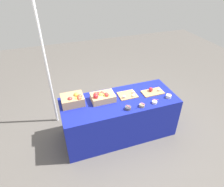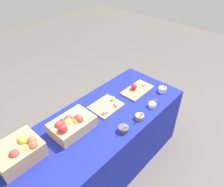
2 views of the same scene
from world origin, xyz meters
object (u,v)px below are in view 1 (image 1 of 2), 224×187
(sample_bowl_mid, at_px, (142,105))
(sample_bowl_extra, at_px, (169,96))
(apple_crate_left, at_px, (73,100))
(sample_bowl_far, at_px, (155,102))
(cutting_board_front, at_px, (128,95))
(tent_pole, at_px, (47,69))
(apple_crate_middle, at_px, (102,97))
(cutting_board_back, at_px, (152,92))
(sample_bowl_near, at_px, (128,108))

(sample_bowl_mid, height_order, sample_bowl_extra, sample_bowl_extra)
(apple_crate_left, distance_m, sample_bowl_far, 1.28)
(cutting_board_front, distance_m, sample_bowl_extra, 0.67)
(cutting_board_front, relative_size, sample_bowl_mid, 2.92)
(sample_bowl_far, height_order, tent_pole, tent_pole)
(apple_crate_middle, relative_size, cutting_board_front, 1.25)
(cutting_board_back, height_order, sample_bowl_far, same)
(apple_crate_left, bearing_deg, sample_bowl_extra, -12.90)
(sample_bowl_extra, relative_size, tent_pole, 0.05)
(apple_crate_left, xyz_separation_m, sample_bowl_extra, (1.51, -0.34, -0.05))
(sample_bowl_mid, height_order, tent_pole, tent_pole)
(sample_bowl_extra, bearing_deg, sample_bowl_far, -168.12)
(apple_crate_middle, xyz_separation_m, sample_bowl_extra, (1.05, -0.28, -0.04))
(tent_pole, bearing_deg, sample_bowl_mid, -37.61)
(apple_crate_middle, xyz_separation_m, sample_bowl_mid, (0.53, -0.35, -0.05))
(apple_crate_middle, height_order, sample_bowl_extra, apple_crate_middle)
(cutting_board_front, bearing_deg, sample_bowl_near, -112.03)
(cutting_board_front, xyz_separation_m, sample_bowl_far, (0.32, -0.34, 0.01))
(cutting_board_front, height_order, sample_bowl_mid, sample_bowl_mid)
(cutting_board_back, distance_m, sample_bowl_extra, 0.28)
(cutting_board_back, distance_m, tent_pole, 1.81)
(apple_crate_middle, height_order, tent_pole, tent_pole)
(sample_bowl_mid, bearing_deg, apple_crate_left, 156.96)
(sample_bowl_mid, distance_m, tent_pole, 1.66)
(tent_pole, bearing_deg, cutting_board_back, -23.18)
(sample_bowl_near, bearing_deg, apple_crate_left, 151.68)
(cutting_board_back, xyz_separation_m, tent_pole, (-1.63, 0.70, 0.37))
(cutting_board_back, height_order, sample_bowl_near, sample_bowl_near)
(sample_bowl_far, distance_m, tent_pole, 1.84)
(cutting_board_front, bearing_deg, apple_crate_middle, 179.12)
(cutting_board_front, distance_m, sample_bowl_far, 0.46)
(cutting_board_back, xyz_separation_m, sample_bowl_extra, (0.18, -0.22, 0.01))
(apple_crate_left, relative_size, sample_bowl_near, 3.38)
(cutting_board_back, bearing_deg, apple_crate_left, 174.55)
(sample_bowl_mid, bearing_deg, sample_bowl_near, 177.30)
(sample_bowl_far, height_order, sample_bowl_extra, sample_bowl_extra)
(sample_bowl_mid, relative_size, sample_bowl_far, 1.14)
(cutting_board_back, bearing_deg, sample_bowl_mid, -139.71)
(cutting_board_front, bearing_deg, sample_bowl_extra, -24.05)
(apple_crate_left, height_order, sample_bowl_mid, apple_crate_left)
(sample_bowl_near, relative_size, sample_bowl_mid, 0.99)
(sample_bowl_extra, bearing_deg, sample_bowl_near, -175.21)
(apple_crate_left, height_order, cutting_board_front, apple_crate_left)
(apple_crate_left, distance_m, cutting_board_front, 0.90)
(sample_bowl_mid, distance_m, sample_bowl_extra, 0.53)
(sample_bowl_far, bearing_deg, cutting_board_front, 133.53)
(apple_crate_left, relative_size, apple_crate_middle, 0.92)
(sample_bowl_mid, height_order, sample_bowl_far, sample_bowl_mid)
(apple_crate_left, height_order, tent_pole, tent_pole)
(sample_bowl_near, bearing_deg, tent_pole, 137.21)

